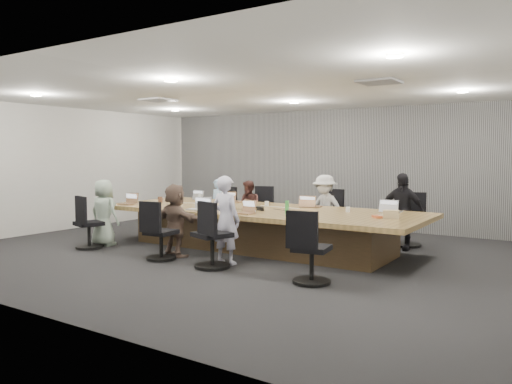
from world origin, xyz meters
The scene contains 40 objects.
floor centered at (0.00, 0.00, 0.00)m, with size 10.00×8.00×0.00m, color black.
ceiling centered at (0.00, 0.00, 2.80)m, with size 10.00×8.00×0.00m, color white.
wall_back centered at (0.00, 4.00, 1.40)m, with size 10.00×2.80×0.00m, color beige.
wall_front centered at (0.00, -4.00, 1.40)m, with size 10.00×2.80×0.00m, color beige.
wall_left centered at (-5.00, 0.00, 1.40)m, with size 8.00×2.80×0.00m, color beige.
curtain centered at (0.00, 3.92, 1.40)m, with size 9.80×0.04×2.80m, color slate.
conference_table centered at (0.00, 0.50, 0.40)m, with size 6.00×2.20×0.74m.
chair_0 centered at (-2.00, 2.20, 0.37)m, with size 0.50×0.50×0.74m, color black, non-canonical shape.
chair_1 centered at (-1.13, 2.20, 0.41)m, with size 0.55×0.55×0.82m, color black, non-canonical shape.
chair_2 centered at (0.68, 2.20, 0.41)m, with size 0.55×0.55×0.82m, color black, non-canonical shape.
chair_3 centered at (2.21, 2.20, 0.41)m, with size 0.56×0.56×0.82m, color black, non-canonical shape.
chair_4 centered at (-2.62, -1.20, 0.38)m, with size 0.52×0.52×0.77m, color black, non-canonical shape.
chair_5 centered at (-0.82, -1.20, 0.38)m, with size 0.51×0.51×0.76m, color black, non-canonical shape.
chair_6 centered at (0.25, -1.20, 0.43)m, with size 0.58×0.58×0.86m, color black, non-canonical shape.
chair_7 centered at (1.94, -1.20, 0.40)m, with size 0.54×0.54×0.79m, color black, non-canonical shape.
person_0 centered at (-2.00, 1.85, 0.58)m, with size 0.43×0.28×1.17m, color #9BBFE2.
laptop_0 centered at (-2.00, 1.30, 0.75)m, with size 0.31×0.21×0.02m, color #B2B2B7.
person_1 centered at (-1.13, 1.85, 0.58)m, with size 0.56×0.44×1.16m, color #40231F.
laptop_1 centered at (-1.13, 1.30, 0.75)m, with size 0.33×0.23×0.02m, color #8C6647.
person_2 centered at (0.68, 1.85, 0.66)m, with size 0.86×0.49×1.32m, color #B7B8B7.
laptop_2 centered at (0.68, 1.30, 0.75)m, with size 0.33×0.23×0.02m, color #8C6647.
person_3 centered at (2.21, 1.85, 0.70)m, with size 0.82×0.34×1.40m, color black.
laptop_3 centered at (2.21, 1.30, 0.75)m, with size 0.32×0.22×0.02m, color #B2B2B7.
person_4 centered at (-2.62, -0.85, 0.63)m, with size 0.61×0.40×1.26m, color #94AB98.
laptop_4 centered at (-2.62, -0.30, 0.75)m, with size 0.29×0.20×0.02m, color #8C6647.
person_5 centered at (-0.82, -0.85, 0.62)m, with size 1.15×0.37×1.24m, color brown.
laptop_5 centered at (-0.82, -0.30, 0.75)m, with size 0.32×0.22×0.02m, color #B2B2B7.
person_6 centered at (0.25, -0.85, 0.70)m, with size 0.51×0.33×1.40m, color silver.
laptop_6 centered at (0.25, -0.30, 0.75)m, with size 0.29×0.20×0.02m, color #8C6647.
bottle_green_left centered at (-2.64, 1.06, 0.87)m, with size 0.07×0.07×0.26m, color green.
bottle_green_right centered at (0.86, 0.01, 0.86)m, with size 0.06×0.06×0.23m, color green.
bottle_clear centered at (-1.45, 0.56, 0.85)m, with size 0.06×0.06×0.22m, color silver.
cup_white_far centered at (-0.10, 0.92, 0.79)m, with size 0.08×0.08×0.10m, color white.
cup_white_near centered at (1.57, 0.88, 0.78)m, with size 0.07×0.07×0.09m, color white.
mug_brown centered at (-2.34, 0.37, 0.80)m, with size 0.10×0.10×0.12m, color brown.
mic_left centered at (-0.49, 0.16, 0.75)m, with size 0.14×0.09×0.03m, color black.
mic_right centered at (-0.04, 0.55, 0.76)m, with size 0.16×0.11×0.03m, color black.
stapler centered at (0.20, 0.23, 0.77)m, with size 0.17×0.04×0.06m, color black.
canvas_bag centered at (2.47, 0.45, 0.80)m, with size 0.24×0.15×0.13m, color tan.
snack_packet centered at (2.27, 0.39, 0.76)m, with size 0.17×0.11×0.04m, color #C45428.
Camera 1 is at (4.91, -7.12, 1.73)m, focal length 35.00 mm.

